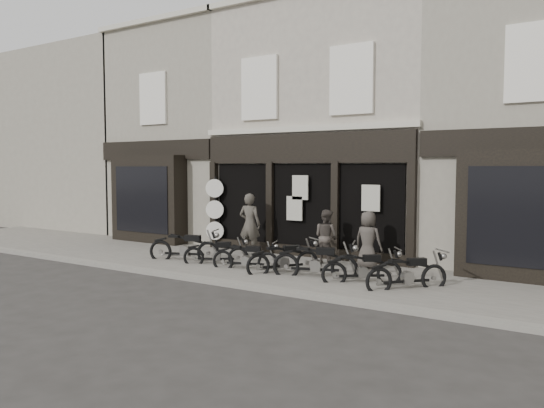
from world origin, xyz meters
The scene contains 17 objects.
ground_plane centered at (0.00, 0.00, 0.00)m, with size 90.00×90.00×0.00m, color #2D2B28.
pavement centered at (0.00, 0.90, 0.06)m, with size 30.00×4.20×0.12m, color #615E56.
kerb centered at (0.00, -1.25, 0.07)m, with size 30.00×0.25×0.13m, color gray.
central_building centered at (0.00, 5.95, 4.08)m, with size 7.30×6.22×8.34m.
neighbour_left centered at (-6.35, 5.90, 4.04)m, with size 5.60×6.73×8.34m.
filler_left centered at (-14.50, 6.00, 4.10)m, with size 11.00×6.00×8.20m, color gray.
motorcycle_0 centered at (-2.57, 0.41, 0.42)m, with size 2.08×1.08×1.05m.
motorcycle_1 centered at (-1.39, 0.44, 0.36)m, with size 1.69×1.17×0.90m.
motorcycle_2 centered at (-0.25, 0.28, 0.36)m, with size 1.82×0.84×0.90m.
motorcycle_3 centered at (0.85, 0.45, 0.39)m, with size 1.40×1.77×0.98m.
motorcycle_4 centered at (1.83, 0.39, 0.41)m, with size 2.09×1.00×1.04m.
motorcycle_5 centered at (3.08, 0.43, 0.37)m, with size 1.70×1.34×0.94m.
motorcycle_6 centered at (4.21, 0.35, 0.39)m, with size 1.54×1.65×0.97m.
man_left centered at (-1.44, 2.16, 1.09)m, with size 0.71×0.46×1.94m, color #464139.
man_centre centered at (1.22, 2.16, 0.89)m, with size 0.75×0.59×1.55m, color #463F39.
man_right centered at (2.54, 2.06, 0.90)m, with size 0.77×0.50×1.57m, color #433D37.
advert_sign_post centered at (-3.24, 2.69, 1.24)m, with size 0.59×0.40×2.55m.
Camera 1 is at (8.01, -11.33, 2.88)m, focal length 35.00 mm.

